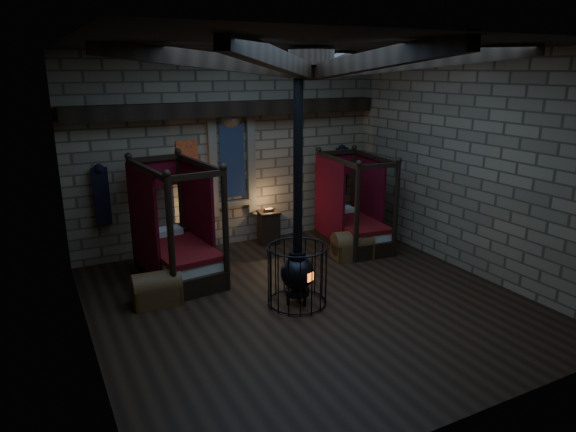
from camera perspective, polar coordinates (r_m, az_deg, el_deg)
name	(u,v)px	position (r m, az deg, el deg)	size (l,w,h in m)	color
room	(308,77)	(8.19, 2.24, 15.15)	(7.02, 7.02, 4.29)	black
bed_left	(177,249)	(10.04, -12.24, -3.65)	(1.34, 2.23, 2.22)	black
bed_right	(352,223)	(11.68, 7.14, -0.81)	(1.21, 2.04, 2.04)	black
trunk_left	(157,289)	(9.09, -14.36, -7.90)	(0.82, 0.55, 0.58)	brown
trunk_right	(352,246)	(10.94, 7.17, -3.30)	(0.90, 0.67, 0.60)	brown
nightstand_left	(189,241)	(11.02, -10.91, -2.71)	(0.52, 0.50, 0.90)	black
nightstand_right	(269,227)	(11.73, -2.15, -1.22)	(0.52, 0.51, 0.82)	black
stove	(297,270)	(8.66, 1.05, -5.97)	(1.01, 1.01, 4.05)	black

